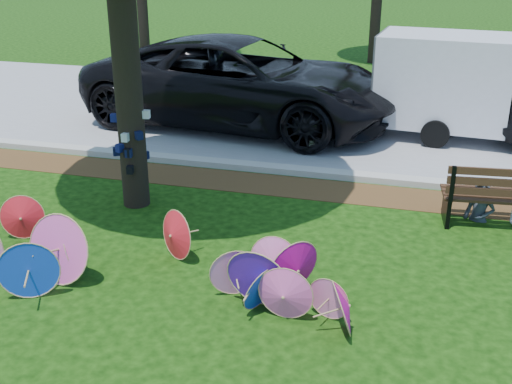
{
  "coord_description": "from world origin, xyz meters",
  "views": [
    {
      "loc": [
        2.68,
        -5.99,
        4.31
      ],
      "look_at": [
        0.5,
        2.0,
        0.9
      ],
      "focal_mm": 45.0,
      "sensor_mm": 36.0,
      "label": 1
    }
  ],
  "objects_px": {
    "black_van": "(241,82)",
    "cargo_trailer": "(444,80)",
    "parasol_pile": "(152,260)",
    "park_bench": "(506,194)",
    "person_left": "(484,182)"
  },
  "relations": [
    {
      "from": "parasol_pile",
      "to": "person_left",
      "type": "bearing_deg",
      "value": 37.96
    },
    {
      "from": "black_van",
      "to": "person_left",
      "type": "height_order",
      "value": "black_van"
    },
    {
      "from": "park_bench",
      "to": "person_left",
      "type": "xyz_separation_m",
      "value": [
        -0.35,
        0.05,
        0.15
      ]
    },
    {
      "from": "person_left",
      "to": "parasol_pile",
      "type": "bearing_deg",
      "value": -123.05
    },
    {
      "from": "parasol_pile",
      "to": "park_bench",
      "type": "relative_size",
      "value": 2.84
    },
    {
      "from": "cargo_trailer",
      "to": "parasol_pile",
      "type": "bearing_deg",
      "value": -109.46
    },
    {
      "from": "cargo_trailer",
      "to": "park_bench",
      "type": "relative_size",
      "value": 1.41
    },
    {
      "from": "parasol_pile",
      "to": "black_van",
      "type": "xyz_separation_m",
      "value": [
        -1.01,
        7.46,
        0.63
      ]
    },
    {
      "from": "cargo_trailer",
      "to": "person_left",
      "type": "height_order",
      "value": "cargo_trailer"
    },
    {
      "from": "person_left",
      "to": "park_bench",
      "type": "bearing_deg",
      "value": 10.86
    },
    {
      "from": "black_van",
      "to": "cargo_trailer",
      "type": "relative_size",
      "value": 2.62
    },
    {
      "from": "parasol_pile",
      "to": "park_bench",
      "type": "distance_m",
      "value": 5.54
    },
    {
      "from": "black_van",
      "to": "park_bench",
      "type": "xyz_separation_m",
      "value": [
        5.53,
        -4.26,
        -0.5
      ]
    },
    {
      "from": "park_bench",
      "to": "person_left",
      "type": "bearing_deg",
      "value": 165.99
    },
    {
      "from": "park_bench",
      "to": "cargo_trailer",
      "type": "bearing_deg",
      "value": 96.74
    }
  ]
}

